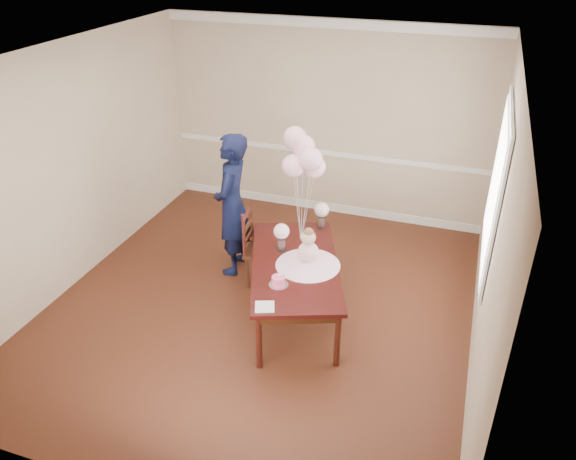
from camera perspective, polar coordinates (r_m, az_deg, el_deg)
The scene contains 52 objects.
floor at distance 6.33m, azimuth -2.75°, elevation -7.65°, with size 4.50×5.00×0.00m, color #37170D.
ceiling at distance 5.19m, azimuth -3.47°, elevation 17.00°, with size 4.50×5.00×0.02m, color silver.
wall_back at distance 7.84m, azimuth 3.79°, elevation 10.94°, with size 4.50×0.02×2.70m, color tan.
wall_front at distance 3.80m, azimuth -17.39°, elevation -12.34°, with size 4.50×0.02×2.70m, color tan.
wall_left at distance 6.74m, azimuth -21.25°, elevation 5.89°, with size 0.02×5.00×2.70m, color tan.
wall_right at distance 5.30m, azimuth 20.19°, elevation -0.18°, with size 0.02×5.00×2.70m, color tan.
chair_rail_trim at distance 7.98m, azimuth 3.67°, elevation 7.85°, with size 4.50×0.02×0.07m, color white.
crown_molding at distance 7.53m, azimuth 4.10°, elevation 20.22°, with size 4.50×0.02×0.12m, color white.
baseboard_trim at distance 8.32m, azimuth 3.49°, elevation 2.45°, with size 4.50×0.02×0.12m, color white.
window_frame at distance 5.66m, azimuth 20.40°, elevation 3.97°, with size 0.02×1.66×1.56m, color white.
window_blinds at distance 5.66m, azimuth 20.22°, elevation 4.00°, with size 0.01×1.50×1.40m, color silver.
dining_table_top at distance 5.83m, azimuth 0.70°, elevation -3.54°, with size 0.88×1.76×0.04m, color black.
table_apron at distance 5.87m, azimuth 0.70°, elevation -4.08°, with size 0.79×1.67×0.09m, color black.
table_leg_fl at distance 5.37m, azimuth -2.98°, elevation -11.25°, with size 0.06×0.06×0.62m, color black.
table_leg_fr at distance 5.40m, azimuth 5.04°, elevation -11.07°, with size 0.06×0.06×0.62m, color black.
table_leg_bl at distance 6.69m, azimuth -2.77°, elevation -2.23°, with size 0.06×0.06×0.62m, color black.
table_leg_br at distance 6.72m, azimuth 3.56°, elevation -2.13°, with size 0.06×0.06×0.62m, color black.
baby_skirt at distance 5.76m, azimuth 2.04°, elevation -3.20°, with size 0.67×0.67×0.09m, color #FFBBE0.
baby_torso at distance 5.70m, azimuth 2.06°, elevation -2.22°, with size 0.21×0.21×0.21m, color #F89CD2.
baby_head at distance 5.62m, azimuth 2.09°, elevation -0.76°, with size 0.15×0.15×0.15m, color #D3A391.
baby_hair at distance 5.59m, azimuth 2.10°, elevation -0.29°, with size 0.11×0.11×0.11m, color brown.
cake_platter at distance 5.48m, azimuth -0.97°, elevation -5.58°, with size 0.19×0.19×0.01m, color silver.
birthday_cake at distance 5.46m, azimuth -0.98°, elevation -5.16°, with size 0.13×0.13×0.09m, color #FE5080.
cake_flower_a at distance 5.42m, azimuth -0.98°, elevation -4.66°, with size 0.03×0.03×0.03m, color white.
cake_flower_b at distance 5.44m, azimuth -0.71°, elevation -4.56°, with size 0.03×0.03×0.03m, color white.
rose_vase_near at distance 6.00m, azimuth -0.66°, elevation -1.45°, with size 0.09×0.09×0.14m, color white.
roses_near at distance 5.92m, azimuth -0.66°, elevation -0.13°, with size 0.17×0.17×0.17m, color white.
rose_vase_far at distance 6.45m, azimuth 3.41°, elevation 0.80°, with size 0.09×0.09×0.14m, color silver.
roses_far at distance 6.38m, azimuth 3.45°, elevation 2.06°, with size 0.17×0.17×0.17m, color silver.
napkin at distance 5.20m, azimuth -2.38°, elevation -7.80°, with size 0.18×0.18×0.01m, color silver.
balloon_weight at distance 6.23m, azimuth 1.33°, elevation -0.88°, with size 0.04×0.04×0.02m, color silver.
balloon_a at distance 5.84m, azimuth 0.56°, elevation 6.54°, with size 0.25×0.25×0.25m, color #F5ADC3.
balloon_b at distance 5.78m, azimuth 2.34°, elevation 7.20°, with size 0.25×0.25×0.25m, color #EEA9C6.
balloon_c at distance 5.86m, azimuth 1.58°, elevation 8.47°, with size 0.25×0.25×0.25m, color #EAA6B4.
balloon_d at distance 5.85m, azimuth 0.71°, elevation 9.33°, with size 0.25×0.25×0.25m, color #DC9CAA.
balloon_e at distance 5.94m, azimuth 2.67°, elevation 6.43°, with size 0.25×0.25×0.25m, color #FFB4CB.
balloon_ribbon_a at distance 6.05m, azimuth 0.95°, elevation 2.15°, with size 0.00×0.00×0.74m, color white.
balloon_ribbon_b at distance 6.02m, azimuth 1.81°, elevation 2.44°, with size 0.00×0.00×0.83m, color white.
balloon_ribbon_c at distance 6.06m, azimuth 1.44°, elevation 3.09°, with size 0.00×0.00×0.92m, color white.
balloon_ribbon_d at distance 6.04m, azimuth 1.03°, elevation 3.49°, with size 0.00×0.00×1.00m, color white.
balloon_ribbon_e at distance 6.10m, azimuth 1.97°, elevation 2.13°, with size 0.00×0.00×0.70m, color silver.
dining_chair_seat at distance 6.49m, azimuth -2.41°, elevation -2.12°, with size 0.41×0.41×0.05m, color black.
chair_leg_fl at distance 6.51m, azimuth -4.19°, elevation -4.37°, with size 0.04×0.04×0.40m, color #37170F.
chair_leg_fr at distance 6.43m, azimuth -1.28°, elevation -4.73°, with size 0.04×0.04×0.40m, color #3C1A10.
chair_leg_bl at distance 6.78m, azimuth -3.41°, elevation -2.83°, with size 0.04×0.04×0.40m, color #3C1C10.
chair_leg_br at distance 6.71m, azimuth -0.61°, elevation -3.16°, with size 0.04×0.04×0.40m, color #3B1C10.
chair_back_post_l at distance 6.26m, azimuth -4.51°, elevation -0.58°, with size 0.04×0.04×0.53m, color #3C1310.
chair_back_post_r at distance 6.54m, azimuth -3.69°, elevation 0.86°, with size 0.04×0.04×0.53m, color #32180D.
chair_slat_low at distance 6.45m, azimuth -4.06°, elevation -0.72°, with size 0.03×0.38×0.05m, color #3A1510.
chair_slat_mid at distance 6.38m, azimuth -4.10°, elevation 0.45°, with size 0.03×0.38×0.05m, color black.
chair_slat_top at distance 6.31m, azimuth -4.15°, elevation 1.65°, with size 0.03×0.38×0.05m, color #3B1310.
woman at distance 6.56m, azimuth -5.69°, elevation 2.55°, with size 0.63×0.42×1.73m, color black.
Camera 1 is at (1.92, -4.70, 3.78)m, focal length 35.00 mm.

